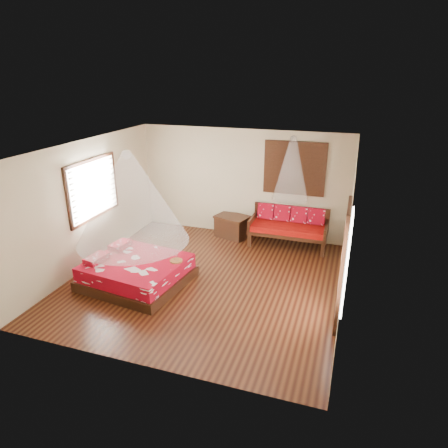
{
  "coord_description": "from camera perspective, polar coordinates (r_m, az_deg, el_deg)",
  "views": [
    {
      "loc": [
        2.72,
        -6.95,
        4.17
      ],
      "look_at": [
        0.27,
        0.42,
        1.15
      ],
      "focal_mm": 32.0,
      "sensor_mm": 36.0,
      "label": 1
    }
  ],
  "objects": [
    {
      "name": "glazed_door",
      "position": [
        7.07,
        16.54,
        -5.75
      ],
      "size": [
        0.08,
        1.02,
        2.16
      ],
      "color": "black",
      "rests_on": "floor"
    },
    {
      "name": "shutter_panel",
      "position": [
        10.03,
        10.04,
        7.83
      ],
      "size": [
        1.52,
        0.06,
        1.32
      ],
      "color": "black",
      "rests_on": "wall_back"
    },
    {
      "name": "room",
      "position": [
        7.96,
        -2.78,
        0.85
      ],
      "size": [
        5.54,
        5.54,
        2.84
      ],
      "color": "black",
      "rests_on": "ground"
    },
    {
      "name": "daybed",
      "position": [
        10.12,
        9.25,
        -0.18
      ],
      "size": [
        1.91,
        0.85,
        0.97
      ],
      "color": "black",
      "rests_on": "floor"
    },
    {
      "name": "window_left",
      "position": [
        9.31,
        -18.17,
        4.78
      ],
      "size": [
        0.1,
        1.74,
        1.34
      ],
      "color": "black",
      "rests_on": "wall_left"
    },
    {
      "name": "mosquito_net_daybed",
      "position": [
        9.55,
        9.63,
        7.81
      ],
      "size": [
        0.85,
        0.85,
        1.5
      ],
      "primitive_type": "cone",
      "color": "white",
      "rests_on": "ceiling"
    },
    {
      "name": "mosquito_net_main",
      "position": [
        7.92,
        -13.24,
        3.62
      ],
      "size": [
        2.21,
        2.21,
        1.8
      ],
      "primitive_type": "cone",
      "color": "white",
      "rests_on": "ceiling"
    },
    {
      "name": "bed",
      "position": [
        8.53,
        -12.42,
        -6.66
      ],
      "size": [
        2.16,
        2.0,
        0.63
      ],
      "rotation": [
        0.0,
        0.0,
        -0.13
      ],
      "color": "black",
      "rests_on": "floor"
    },
    {
      "name": "wine_tray",
      "position": [
        8.23,
        -6.87,
        -4.98
      ],
      "size": [
        0.26,
        0.26,
        0.21
      ],
      "rotation": [
        0.0,
        0.0,
        -0.35
      ],
      "color": "brown",
      "rests_on": "bed"
    },
    {
      "name": "storage_chest",
      "position": [
        10.57,
        1.2,
        -0.29
      ],
      "size": [
        0.98,
        0.83,
        0.57
      ],
      "rotation": [
        0.0,
        0.0,
        -0.3
      ],
      "color": "black",
      "rests_on": "floor"
    }
  ]
}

